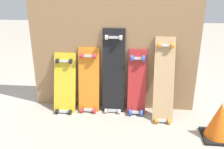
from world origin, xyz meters
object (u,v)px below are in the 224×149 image
at_px(skateboard_black, 113,75).
at_px(traffic_cone, 219,121).
at_px(skateboard_yellow, 65,86).
at_px(skateboard_natural, 164,83).
at_px(skateboard_red, 137,85).
at_px(skateboard_orange, 89,83).

relative_size(skateboard_black, traffic_cone, 2.71).
relative_size(skateboard_yellow, skateboard_natural, 0.78).
xyz_separation_m(skateboard_red, traffic_cone, (0.75, -0.42, -0.14)).
distance_m(skateboard_natural, traffic_cone, 0.63).
bearing_deg(skateboard_black, traffic_cone, -23.39).
height_order(skateboard_black, skateboard_red, skateboard_black).
bearing_deg(skateboard_orange, skateboard_natural, -5.41).
distance_m(skateboard_yellow, skateboard_black, 0.55).
height_order(skateboard_orange, traffic_cone, skateboard_orange).
bearing_deg(skateboard_yellow, skateboard_red, 1.63).
distance_m(skateboard_yellow, skateboard_orange, 0.27).
bearing_deg(skateboard_red, skateboard_yellow, -178.37).
relative_size(skateboard_orange, traffic_cone, 2.14).
bearing_deg(skateboard_black, skateboard_red, -4.49).
height_order(skateboard_yellow, skateboard_black, skateboard_black).
height_order(skateboard_black, skateboard_natural, skateboard_black).
height_order(skateboard_orange, skateboard_black, skateboard_black).
xyz_separation_m(skateboard_orange, skateboard_natural, (0.80, -0.08, 0.06)).
bearing_deg(skateboard_natural, skateboard_black, 170.45).
relative_size(skateboard_red, skateboard_natural, 0.83).
bearing_deg(skateboard_black, skateboard_natural, -9.55).
relative_size(skateboard_orange, skateboard_black, 0.79).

